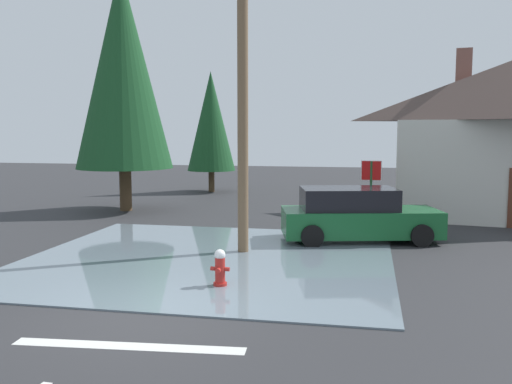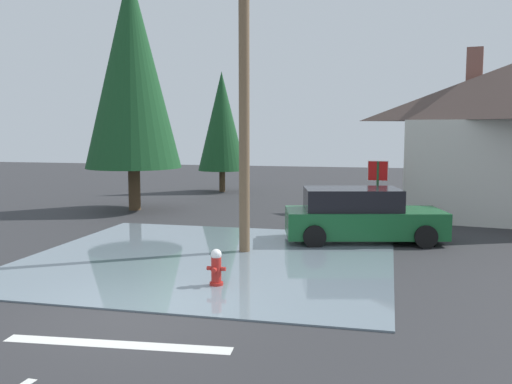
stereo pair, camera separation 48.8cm
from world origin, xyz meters
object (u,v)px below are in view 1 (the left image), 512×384
(fire_hydrant, at_px, (220,269))
(utility_pole, at_px, (243,62))
(pine_tree_mid_left, at_px, (211,121))
(pine_tree_tall_left, at_px, (123,69))
(stop_sign_far, at_px, (371,179))
(parked_car, at_px, (357,216))

(fire_hydrant, bearing_deg, utility_pole, 94.28)
(fire_hydrant, distance_m, pine_tree_mid_left, 18.37)
(utility_pole, xyz_separation_m, pine_tree_tall_left, (-6.35, 6.72, 0.63))
(fire_hydrant, distance_m, stop_sign_far, 9.27)
(stop_sign_far, distance_m, parked_car, 3.26)
(parked_car, bearing_deg, stop_sign_far, 82.64)
(fire_hydrant, height_order, pine_tree_mid_left, pine_tree_mid_left)
(stop_sign_far, height_order, pine_tree_mid_left, pine_tree_mid_left)
(utility_pole, distance_m, pine_tree_tall_left, 9.27)
(fire_hydrant, relative_size, stop_sign_far, 0.36)
(fire_hydrant, bearing_deg, parked_car, 64.24)
(parked_car, distance_m, pine_tree_tall_left, 11.40)
(parked_car, relative_size, pine_tree_mid_left, 0.77)
(stop_sign_far, xyz_separation_m, pine_tree_mid_left, (-8.16, 8.68, 2.11))
(fire_hydrant, height_order, stop_sign_far, stop_sign_far)
(pine_tree_tall_left, xyz_separation_m, pine_tree_mid_left, (1.51, 7.32, -1.95))
(fire_hydrant, distance_m, parked_car, 6.16)
(fire_hydrant, xyz_separation_m, pine_tree_mid_left, (-5.09, 17.34, 3.28))
(pine_tree_tall_left, distance_m, pine_tree_mid_left, 7.72)
(parked_car, bearing_deg, fire_hydrant, -115.76)
(fire_hydrant, height_order, pine_tree_tall_left, pine_tree_tall_left)
(fire_hydrant, height_order, utility_pole, utility_pole)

